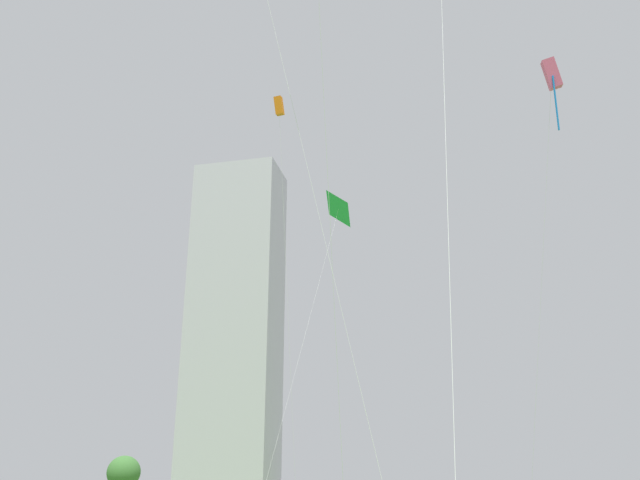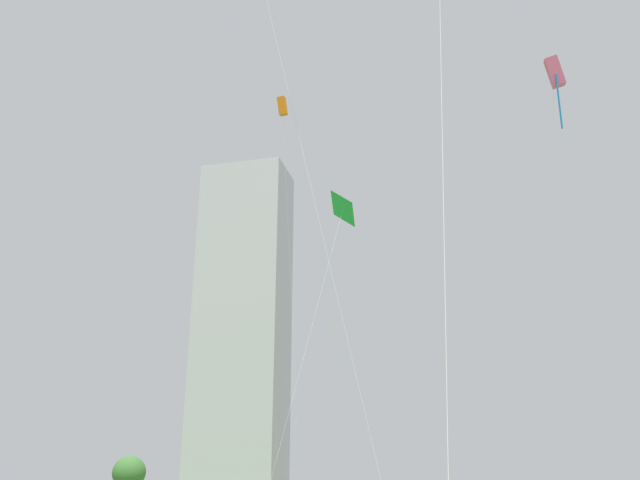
# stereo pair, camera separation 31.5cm
# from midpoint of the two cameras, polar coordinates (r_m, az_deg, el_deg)

# --- Properties ---
(kite_flying_0) EXTENTS (4.32, 12.37, 26.55)m
(kite_flying_0) POSITION_cam_midpoint_polar(r_m,az_deg,el_deg) (58.84, 1.41, 2.55)
(kite_flying_0) COLOR silver
(kite_flying_0) RESTS_ON ground
(kite_flying_4) EXTENTS (4.37, 7.20, 26.07)m
(kite_flying_4) POSITION_cam_midpoint_polar(r_m,az_deg,el_deg) (42.86, 18.64, 12.89)
(kite_flying_4) COLOR silver
(kite_flying_4) RESTS_ON ground
(kite_flying_5) EXTENTS (0.63, 5.95, 29.37)m
(kite_flying_5) POSITION_cam_midpoint_polar(r_m,az_deg,el_deg) (50.37, -3.63, 10.98)
(kite_flying_5) COLOR silver
(kite_flying_5) RESTS_ON ground
(park_tree_0) EXTENTS (2.23, 2.23, 4.72)m
(park_tree_0) POSITION_cam_midpoint_polar(r_m,az_deg,el_deg) (50.24, -16.31, -18.21)
(park_tree_0) COLOR brown
(park_tree_0) RESTS_ON ground
(distant_highrise_0) EXTENTS (21.98, 15.14, 84.73)m
(distant_highrise_0) POSITION_cam_midpoint_polar(r_m,az_deg,el_deg) (171.14, -7.22, -7.18)
(distant_highrise_0) COLOR #A8A8AD
(distant_highrise_0) RESTS_ON ground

